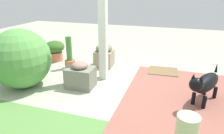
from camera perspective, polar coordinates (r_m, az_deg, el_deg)
The scene contains 11 objects.
ground_plane at distance 3.51m, azimuth 0.19°, elevation -5.00°, with size 12.00×12.00×0.00m, color #ABB298.
brick_path at distance 3.20m, azimuth 19.86°, elevation -8.94°, with size 1.80×2.40×0.02m, color #9B5B4D.
porch_pillar at distance 3.48m, azimuth -2.53°, elevation 13.62°, with size 0.13×0.13×2.19m, color white.
stone_planter_nearest at distance 4.28m, azimuth -2.19°, elevation 3.20°, with size 0.38×0.38×0.47m.
stone_planter_mid at distance 3.41m, azimuth -8.74°, elevation -2.45°, with size 0.46×0.35×0.44m.
round_shrub at distance 3.61m, azimuth -24.01°, elevation 2.12°, with size 0.96×0.96×0.96m, color #559847.
terracotta_pot_tall at distance 4.24m, azimuth -11.67°, elevation 2.66°, with size 0.21×0.21×0.66m.
terracotta_pot_broad at distance 4.81m, azimuth -15.58°, elevation 4.71°, with size 0.44×0.44×0.45m.
dog at distance 3.11m, azimuth 24.45°, elevation -4.16°, with size 0.49×0.75×0.54m.
ceramic_urn at distance 2.25m, azimuth 19.94°, elevation -16.89°, with size 0.22×0.22×0.40m, color beige.
doormat at distance 4.16m, azimuth 13.99°, elevation -1.17°, with size 0.56×0.46×0.03m, color olive.
Camera 1 is at (-0.97, 3.01, 1.53)m, focal length 32.95 mm.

